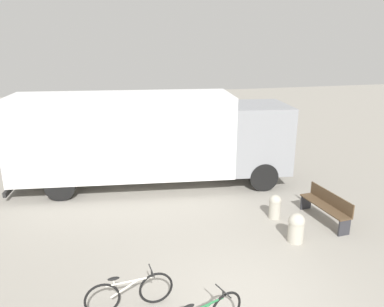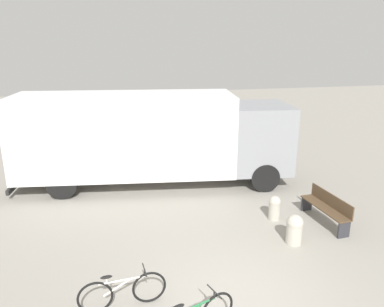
{
  "view_description": "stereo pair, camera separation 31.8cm",
  "coord_description": "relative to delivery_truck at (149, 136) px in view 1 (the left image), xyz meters",
  "views": [
    {
      "loc": [
        -2.46,
        -5.65,
        4.88
      ],
      "look_at": [
        0.12,
        4.44,
        1.67
      ],
      "focal_mm": 35.0,
      "sensor_mm": 36.0,
      "label": 1
    },
    {
      "loc": [
        -2.15,
        -5.73,
        4.88
      ],
      "look_at": [
        0.12,
        4.44,
        1.67
      ],
      "focal_mm": 35.0,
      "sensor_mm": 36.0,
      "label": 2
    }
  ],
  "objects": [
    {
      "name": "ground_plane",
      "position": [
        0.84,
        -6.55,
        -1.75
      ],
      "size": [
        60.0,
        60.0,
        0.0
      ],
      "primitive_type": "plane",
      "color": "gray"
    },
    {
      "name": "park_bench",
      "position": [
        4.33,
        -3.97,
        -1.27
      ],
      "size": [
        0.53,
        1.79,
        0.84
      ],
      "rotation": [
        0.0,
        0.0,
        1.64
      ],
      "color": "brown",
      "rests_on": "ground"
    },
    {
      "name": "bollard_far_bench",
      "position": [
        3.03,
        -3.45,
        -1.37
      ],
      "size": [
        0.34,
        0.34,
        0.69
      ],
      "color": "#B2AD9E",
      "rests_on": "ground"
    },
    {
      "name": "delivery_truck",
      "position": [
        0.0,
        0.0,
        0.0
      ],
      "size": [
        9.48,
        3.44,
        3.14
      ],
      "rotation": [
        0.0,
        0.0,
        -0.13
      ],
      "color": "white",
      "rests_on": "ground"
    },
    {
      "name": "bicycle_near",
      "position": [
        -1.29,
        -6.21,
        -1.39
      ],
      "size": [
        1.66,
        0.44,
        0.74
      ],
      "rotation": [
        0.0,
        0.0,
        0.08
      ],
      "color": "black",
      "rests_on": "ground"
    },
    {
      "name": "bollard_near_bench",
      "position": [
        2.96,
        -4.77,
        -1.34
      ],
      "size": [
        0.41,
        0.41,
        0.76
      ],
      "color": "#B2AD9E",
      "rests_on": "ground"
    }
  ]
}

